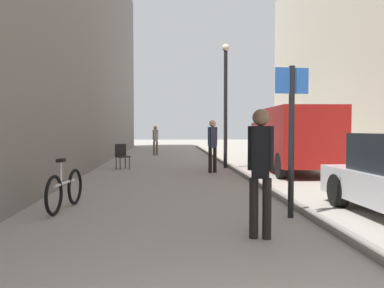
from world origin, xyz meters
name	(u,v)px	position (x,y,z in m)	size (l,w,h in m)	color
ground_plane	(193,173)	(0.00, 12.00, 0.00)	(80.00, 80.00, 0.00)	gray
kerb_strip	(239,171)	(1.58, 12.00, 0.06)	(0.16, 40.00, 0.12)	slate
pedestrian_main_foreground	(213,142)	(0.69, 12.25, 1.05)	(0.34, 0.27, 1.82)	black
pedestrian_mid_block	(261,164)	(0.41, 3.90, 1.04)	(0.35, 0.26, 1.81)	black
pedestrian_far_crossing	(155,138)	(-1.52, 21.25, 0.96)	(0.32, 0.23, 1.66)	brown
delivery_van	(293,138)	(3.51, 12.21, 1.20)	(2.15, 5.46, 2.22)	maroon
street_sign_post	(291,128)	(1.24, 5.18, 1.55)	(0.60, 0.11, 2.60)	black
lamp_post	(226,97)	(1.37, 13.83, 2.72)	(0.28, 0.28, 4.76)	black
bicycle_leaning	(65,190)	(-2.81, 6.10, 0.38)	(0.28, 1.76, 0.98)	black
cafe_chair_near_window	(122,154)	(-2.58, 13.66, 0.55)	(0.60, 0.60, 0.94)	black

